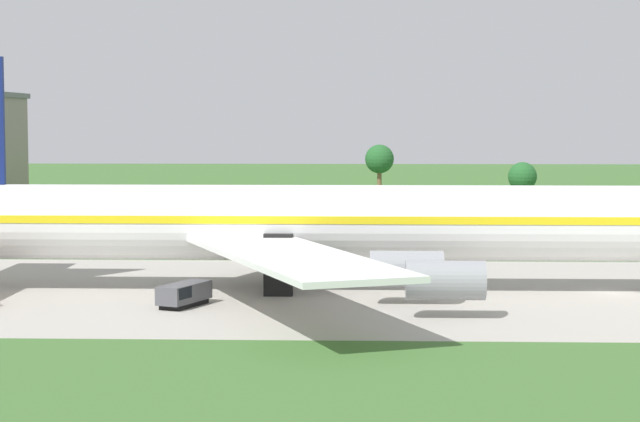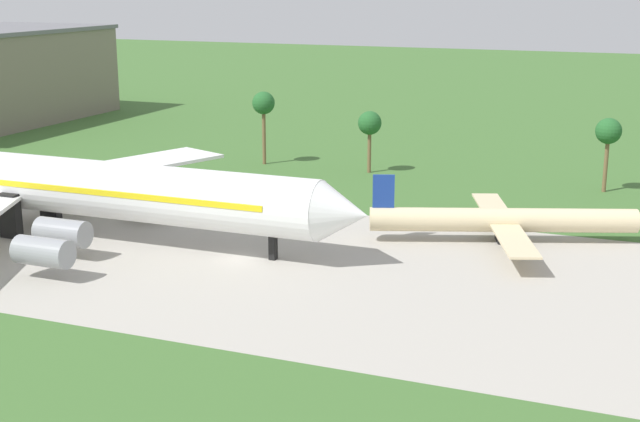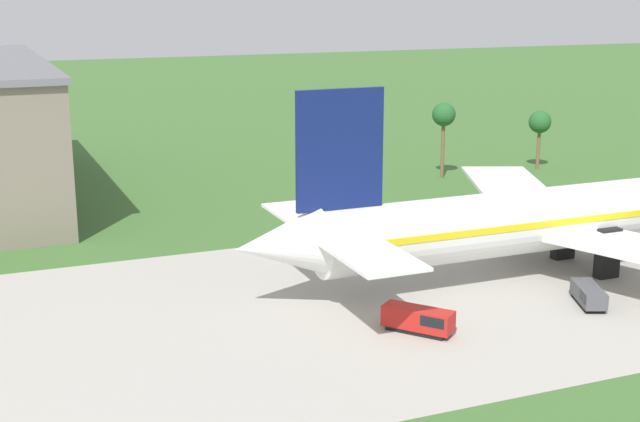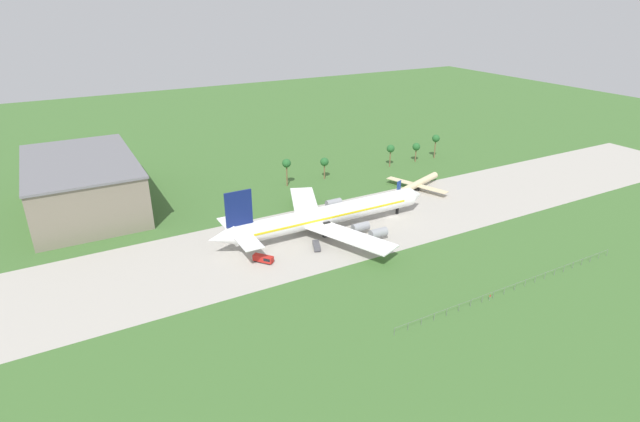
{
  "view_description": "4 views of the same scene",
  "coord_description": "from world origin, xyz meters",
  "views": [
    {
      "loc": [
        -21.19,
        -97.69,
        14.47
      ],
      "look_at": [
        -24.89,
        1.2,
        6.83
      ],
      "focal_mm": 65.0,
      "sensor_mm": 36.0,
      "label": 1
    },
    {
      "loc": [
        41.07,
        -80.68,
        28.79
      ],
      "look_at": [
        8.53,
        1.2,
        5.83
      ],
      "focal_mm": 50.0,
      "sensor_mm": 36.0,
      "label": 2
    },
    {
      "loc": [
        -88.06,
        -71.12,
        28.88
      ],
      "look_at": [
        -58.3,
        1.2,
        9.06
      ],
      "focal_mm": 50.0,
      "sensor_mm": 36.0,
      "label": 3
    },
    {
      "loc": [
        -101.08,
        -129.75,
        73.04
      ],
      "look_at": [
        -26.58,
        5.0,
        6.0
      ],
      "focal_mm": 28.0,
      "sensor_mm": 36.0,
      "label": 4
    }
  ],
  "objects": [
    {
      "name": "jet_airliner",
      "position": [
        -26.24,
        1.2,
        5.77
      ],
      "size": [
        80.1,
        61.36,
        20.06
      ],
      "color": "white",
      "rests_on": "ground_plane"
    },
    {
      "name": "baggage_tug",
      "position": [
        -35.28,
        -8.49,
        1.02
      ],
      "size": [
        3.89,
        5.75,
        1.84
      ],
      "color": "black",
      "rests_on": "ground_plane"
    },
    {
      "name": "fuel_truck",
      "position": [
        -52.96,
        -8.36,
        1.19
      ],
      "size": [
        5.39,
        6.04,
        2.19
      ],
      "color": "black",
      "rests_on": "ground_plane"
    }
  ]
}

